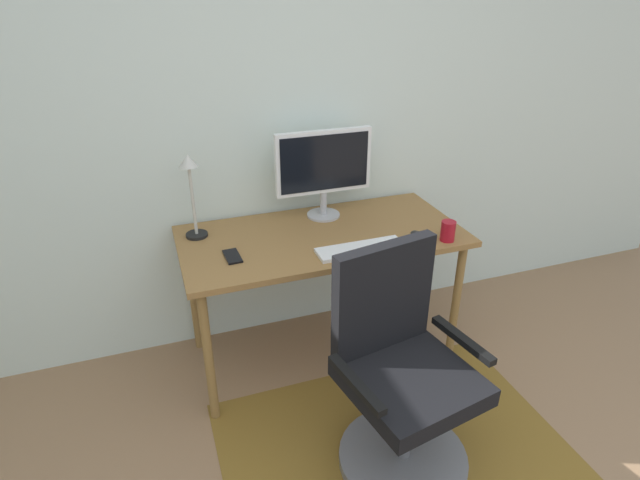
# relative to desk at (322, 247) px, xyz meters

# --- Properties ---
(wall_back) EXTENTS (6.00, 0.10, 2.60)m
(wall_back) POSITION_rel_desk_xyz_m (-0.18, 0.42, 0.62)
(wall_back) COLOR silver
(wall_back) RESTS_ON ground
(area_rug) EXTENTS (1.54, 1.05, 0.01)m
(area_rug) POSITION_rel_desk_xyz_m (0.08, -0.73, -0.68)
(area_rug) COLOR brown
(area_rug) RESTS_ON ground
(desk) EXTENTS (1.43, 0.70, 0.76)m
(desk) POSITION_rel_desk_xyz_m (0.00, 0.00, 0.00)
(desk) COLOR olive
(desk) RESTS_ON ground
(monitor) EXTENTS (0.52, 0.18, 0.47)m
(monitor) POSITION_rel_desk_xyz_m (0.08, 0.21, 0.36)
(monitor) COLOR #B2B2B7
(monitor) RESTS_ON desk
(keyboard) EXTENTS (0.43, 0.13, 0.02)m
(keyboard) POSITION_rel_desk_xyz_m (0.11, -0.23, 0.08)
(keyboard) COLOR white
(keyboard) RESTS_ON desk
(computer_mouse) EXTENTS (0.06, 0.10, 0.03)m
(computer_mouse) POSITION_rel_desk_xyz_m (0.43, -0.21, 0.09)
(computer_mouse) COLOR black
(computer_mouse) RESTS_ON desk
(coffee_cup) EXTENTS (0.07, 0.07, 0.10)m
(coffee_cup) POSITION_rel_desk_xyz_m (0.56, -0.28, 0.13)
(coffee_cup) COLOR #A41220
(coffee_cup) RESTS_ON desk
(cell_phone) EXTENTS (0.07, 0.14, 0.01)m
(cell_phone) POSITION_rel_desk_xyz_m (-0.48, -0.10, 0.08)
(cell_phone) COLOR black
(cell_phone) RESTS_ON desk
(desk_lamp) EXTENTS (0.11, 0.11, 0.43)m
(desk_lamp) POSITION_rel_desk_xyz_m (-0.61, 0.18, 0.35)
(desk_lamp) COLOR black
(desk_lamp) RESTS_ON desk
(office_chair) EXTENTS (0.62, 0.57, 0.99)m
(office_chair) POSITION_rel_desk_xyz_m (0.07, -0.78, -0.28)
(office_chair) COLOR slate
(office_chair) RESTS_ON ground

